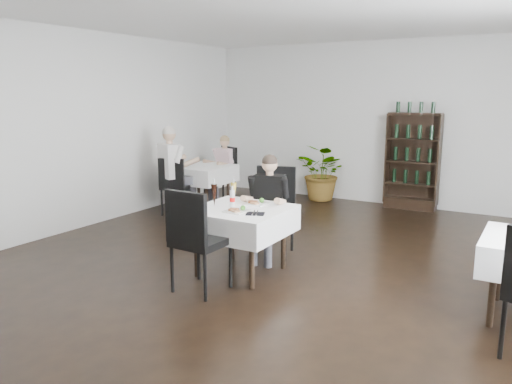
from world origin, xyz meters
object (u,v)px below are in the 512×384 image
(wine_shelf, at_px, (412,162))
(main_table, at_px, (241,221))
(potted_tree, at_px, (324,172))
(diner_main, at_px, (268,200))

(wine_shelf, height_order, main_table, wine_shelf)
(potted_tree, bearing_deg, diner_main, -77.71)
(wine_shelf, distance_m, main_table, 4.41)
(potted_tree, height_order, diner_main, diner_main)
(main_table, relative_size, diner_main, 0.78)
(main_table, distance_m, potted_tree, 4.27)
(potted_tree, bearing_deg, main_table, -79.94)
(wine_shelf, distance_m, diner_main, 3.86)
(wine_shelf, xyz_separation_m, diner_main, (-0.85, -3.77, -0.08))
(wine_shelf, relative_size, potted_tree, 1.61)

